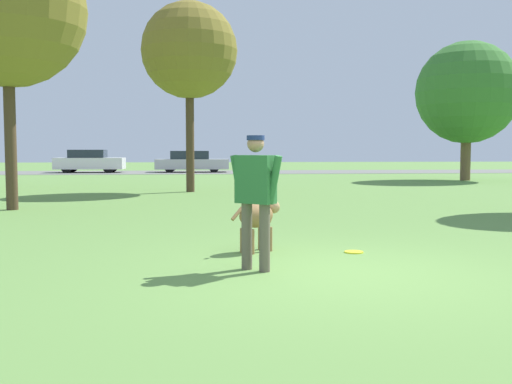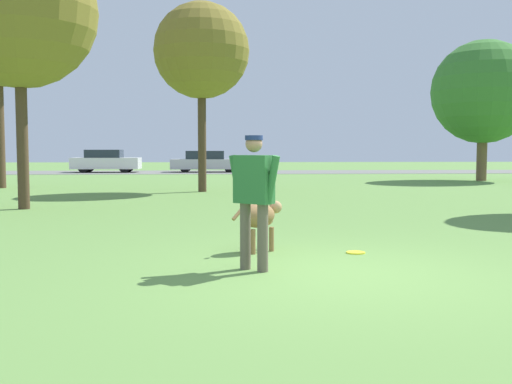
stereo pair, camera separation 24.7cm
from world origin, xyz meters
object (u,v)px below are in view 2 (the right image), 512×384
object	(u,v)px
frisbee	(356,252)
tree_mid_center	(201,51)
parked_car_silver	(207,162)
tree_near_left	(19,10)
dog	(260,217)
tree_far_right	(484,92)
person	(254,190)
parked_car_white	(106,161)

from	to	relation	value
frisbee	tree_mid_center	size ratio (longest dim) A/B	0.04
tree_mid_center	parked_car_silver	xyz separation A→B (m)	(-0.27, 17.38, -4.10)
frisbee	tree_near_left	world-z (taller)	tree_near_left
dog	tree_mid_center	world-z (taller)	tree_mid_center
tree_mid_center	dog	bearing A→B (deg)	-84.32
frisbee	tree_far_right	bearing A→B (deg)	61.67
frisbee	dog	bearing A→B (deg)	171.23
dog	person	bearing A→B (deg)	-136.31
frisbee	tree_near_left	bearing A→B (deg)	135.43
frisbee	parked_car_silver	bearing A→B (deg)	95.41
person	parked_car_white	bearing A→B (deg)	142.66
parked_car_silver	person	bearing A→B (deg)	-86.84
frisbee	tree_near_left	size ratio (longest dim) A/B	0.04
frisbee	parked_car_white	bearing A→B (deg)	107.08
frisbee	tree_near_left	xyz separation A→B (m)	(-6.69, 6.59, 4.74)
tree_mid_center	parked_car_white	bearing A→B (deg)	110.75
tree_far_right	parked_car_silver	distance (m)	17.27
frisbee	tree_mid_center	world-z (taller)	tree_mid_center
tree_far_right	tree_mid_center	distance (m)	14.20
dog	frisbee	size ratio (longest dim) A/B	2.93
frisbee	parked_car_silver	xyz separation A→B (m)	(-2.81, 29.68, 0.65)
person	frisbee	world-z (taller)	person
person	tree_mid_center	xyz separation A→B (m)	(-1.05, 13.42, 3.79)
dog	parked_car_white	world-z (taller)	parked_car_white
frisbee	parked_car_white	distance (m)	31.01
dog	parked_car_silver	distance (m)	29.51
dog	frisbee	xyz separation A→B (m)	(1.34, -0.21, -0.49)
parked_car_silver	tree_far_right	bearing A→B (deg)	-39.61
tree_far_right	parked_car_white	world-z (taller)	tree_far_right
tree_near_left	tree_mid_center	size ratio (longest dim) A/B	1.04
person	parked_car_silver	bearing A→B (deg)	131.20
person	tree_near_left	bearing A→B (deg)	162.77
tree_near_left	parked_car_white	distance (m)	23.52
person	dog	bearing A→B (deg)	122.12
person	parked_car_silver	distance (m)	30.82
dog	tree_near_left	distance (m)	9.35
dog	tree_far_right	bearing A→B (deg)	18.63
person	parked_car_white	xyz separation A→B (m)	(-7.61, 30.74, -0.26)
dog	tree_far_right	world-z (taller)	tree_far_right
tree_far_right	parked_car_silver	size ratio (longest dim) A/B	1.40
frisbee	parked_car_silver	size ratio (longest dim) A/B	0.06
dog	frisbee	bearing A→B (deg)	-48.46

